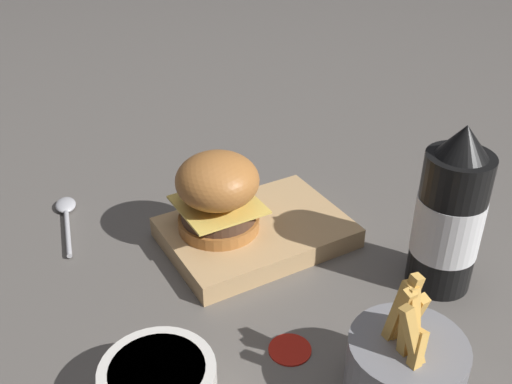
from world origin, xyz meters
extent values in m
plane|color=#5B5651|center=(0.00, 0.00, 0.00)|extent=(6.00, 6.00, 0.00)
cube|color=tan|center=(-0.05, 0.05, 0.01)|extent=(0.24, 0.17, 0.03)
cylinder|color=#AD6B33|center=(0.00, 0.03, 0.04)|extent=(0.11, 0.11, 0.02)
cylinder|color=#4C3323|center=(0.00, 0.03, 0.05)|extent=(0.10, 0.10, 0.02)
cube|color=#EAC656|center=(0.00, 0.03, 0.06)|extent=(0.10, 0.10, 0.00)
ellipsoid|color=#AD6B33|center=(0.00, 0.03, 0.10)|extent=(0.11, 0.11, 0.07)
cylinder|color=black|center=(-0.20, 0.23, 0.09)|extent=(0.08, 0.08, 0.18)
cylinder|color=silver|center=(-0.20, 0.23, 0.08)|extent=(0.08, 0.08, 0.07)
cone|color=black|center=(-0.20, 0.23, 0.19)|extent=(0.06, 0.06, 0.04)
cylinder|color=slate|center=(-0.04, 0.34, 0.04)|extent=(0.11, 0.11, 0.07)
cube|color=gold|center=(-0.04, 0.35, 0.09)|extent=(0.01, 0.03, 0.09)
cube|color=gold|center=(-0.03, 0.33, 0.09)|extent=(0.03, 0.01, 0.09)
cube|color=gold|center=(-0.04, 0.33, 0.09)|extent=(0.03, 0.02, 0.10)
cube|color=gold|center=(-0.03, 0.35, 0.08)|extent=(0.02, 0.02, 0.07)
cube|color=gold|center=(-0.03, 0.36, 0.09)|extent=(0.03, 0.03, 0.09)
cube|color=gold|center=(-0.06, 0.33, 0.08)|extent=(0.01, 0.03, 0.08)
cube|color=gold|center=(-0.03, 0.36, 0.07)|extent=(0.03, 0.02, 0.06)
cube|color=gold|center=(-0.04, 0.33, 0.09)|extent=(0.01, 0.03, 0.09)
cylinder|color=#669356|center=(0.17, 0.24, 0.05)|extent=(0.09, 0.09, 0.01)
cylinder|color=#B2B2B7|center=(0.17, -0.09, 0.01)|extent=(0.03, 0.11, 0.01)
ellipsoid|color=#B2B2B7|center=(0.16, -0.16, 0.01)|extent=(0.04, 0.05, 0.01)
cylinder|color=#B21E14|center=(0.02, 0.24, 0.00)|extent=(0.05, 0.05, 0.00)
camera|label=1|loc=(0.28, 0.62, 0.48)|focal=42.00mm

